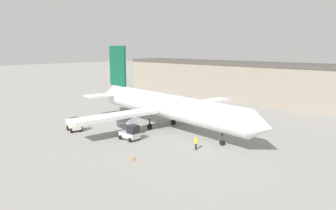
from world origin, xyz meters
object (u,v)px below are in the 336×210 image
Objects in this scene: ground_crew_worker at (196,143)px; safety_cone_near at (133,158)px; airplane at (164,105)px; belt_loader_truck at (130,133)px; baggage_tug at (75,125)px.

ground_crew_worker reaches higher than safety_cone_near.
airplane is 15.98m from safety_cone_near.
belt_loader_truck is 8.42m from safety_cone_near.
safety_cone_near is at bearing 5.86° from baggage_tug.
airplane is 69.81× the size of safety_cone_near.
ground_crew_worker is at bearing -19.37° from airplane.
airplane reaches higher than belt_loader_truck.
safety_cone_near is (6.63, -5.14, -0.74)m from belt_loader_truck.
ground_crew_worker is at bearing 30.35° from baggage_tug.
ground_crew_worker is 8.49m from safety_cone_near.
belt_loader_truck is at bearing 84.48° from ground_crew_worker.
airplane is 8.75m from belt_loader_truck.
belt_loader_truck is 5.36× the size of safety_cone_near.
airplane is at bearing 66.48° from baggage_tug.
baggage_tug reaches higher than ground_crew_worker.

